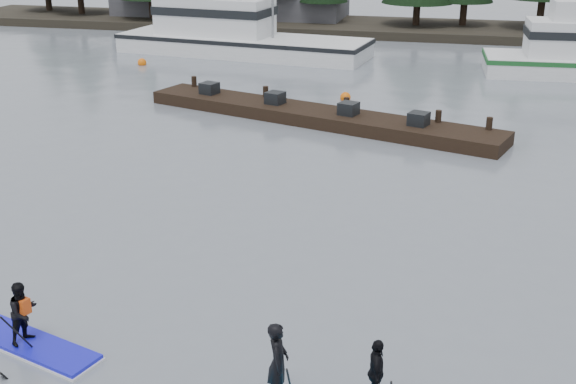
% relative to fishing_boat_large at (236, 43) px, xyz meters
% --- Properties ---
extents(ground, '(160.00, 160.00, 0.00)m').
position_rel_fishing_boat_large_xyz_m(ground, '(9.45, -30.97, -0.66)').
color(ground, slate).
rests_on(ground, ground).
extents(far_shore, '(70.00, 8.00, 0.60)m').
position_rel_fishing_boat_large_xyz_m(far_shore, '(9.45, 11.03, -0.36)').
color(far_shore, '#2D281E').
rests_on(far_shore, ground).
extents(treeline, '(60.00, 4.00, 8.00)m').
position_rel_fishing_boat_large_xyz_m(treeline, '(9.45, 11.03, -0.66)').
color(treeline, black).
rests_on(treeline, ground).
extents(fishing_boat_large, '(15.87, 6.30, 8.96)m').
position_rel_fishing_boat_large_xyz_m(fishing_boat_large, '(0.00, 0.00, 0.00)').
color(fishing_boat_large, white).
rests_on(fishing_boat_large, ground).
extents(floating_dock, '(15.75, 6.76, 0.53)m').
position_rel_fishing_boat_large_xyz_m(floating_dock, '(7.97, -14.07, -0.40)').
color(floating_dock, black).
rests_on(floating_dock, ground).
extents(buoy_b, '(0.49, 0.49, 0.49)m').
position_rel_fishing_boat_large_xyz_m(buoy_b, '(8.54, -10.05, -0.66)').
color(buoy_b, orange).
rests_on(buoy_b, ground).
extents(buoy_a, '(0.50, 0.50, 0.50)m').
position_rel_fishing_boat_large_xyz_m(buoy_a, '(-4.18, -4.58, -0.66)').
color(buoy_a, orange).
rests_on(buoy_a, ground).
extents(paddleboard_solo, '(3.42, 1.73, 1.86)m').
position_rel_fishing_boat_large_xyz_m(paddleboard_solo, '(5.74, -31.79, -0.20)').
color(paddleboard_solo, '#1718DB').
rests_on(paddleboard_solo, ground).
extents(paddleboard_duo, '(3.18, 1.44, 2.11)m').
position_rel_fishing_boat_large_xyz_m(paddleboard_duo, '(11.89, -32.23, -0.07)').
color(paddleboard_duo, '#157FCB').
rests_on(paddleboard_duo, ground).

